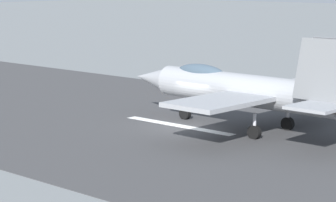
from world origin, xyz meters
The scene contains 4 objects.
ground_plane centered at (0.00, 0.00, 0.00)m, with size 400.00×400.00×0.00m, color slate.
runway_strip centered at (-0.02, 0.00, 0.01)m, with size 240.00×26.00×0.02m.
fighter_jet centered at (-3.36, -1.70, 2.40)m, with size 16.40×13.02×5.59m.
crew_person centered at (10.55, -10.06, 0.85)m, with size 0.48×0.60×1.71m.
Camera 1 is at (-27.52, 31.83, 8.61)m, focal length 77.99 mm.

